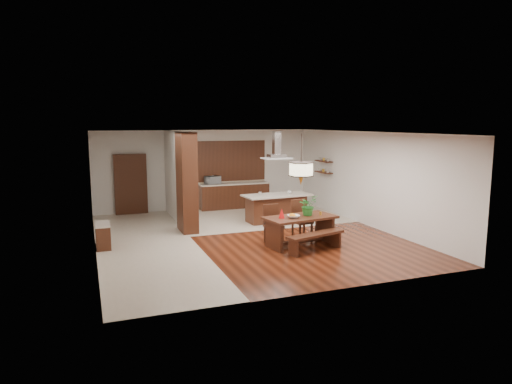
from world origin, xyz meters
name	(u,v)px	position (x,y,z in m)	size (l,w,h in m)	color
room_shell	(246,163)	(0.00, 0.00, 2.06)	(9.00, 9.04, 2.92)	#3B160A
tile_hallway	(147,245)	(-2.75, 0.00, 0.01)	(2.50, 9.00, 0.01)	beige
tile_kitchen	(256,216)	(1.25, 2.50, 0.01)	(5.50, 4.00, 0.01)	beige
soffit_band	(246,133)	(0.00, 0.00, 2.88)	(8.00, 9.00, 0.02)	#3A1D0E
partition_pier	(187,182)	(-1.40, 1.20, 1.45)	(0.45, 1.00, 2.90)	black
partition_stub	(174,175)	(-1.40, 3.30, 1.45)	(0.18, 2.40, 2.90)	silver
hallway_console	(103,236)	(-3.81, 0.20, 0.32)	(0.37, 0.88, 0.63)	black
hallway_doorway	(131,184)	(-2.70, 4.40, 1.05)	(1.10, 0.20, 2.10)	black
rear_counter	(234,195)	(1.00, 4.20, 0.48)	(2.60, 0.62, 0.95)	black
kitchen_window	(232,161)	(1.00, 4.46, 1.75)	(2.60, 0.08, 1.50)	olive
shelf_lower	(324,172)	(3.87, 2.60, 1.40)	(0.26, 0.90, 0.04)	black
shelf_upper	(324,161)	(3.87, 2.60, 1.80)	(0.26, 0.90, 0.04)	black
dining_table	(300,224)	(1.02, -1.37, 0.57)	(1.97, 1.20, 0.77)	black
dining_bench	(315,242)	(1.12, -2.03, 0.23)	(1.65, 0.36, 0.46)	black
dining_chair_left	(274,224)	(0.47, -0.88, 0.50)	(0.45, 0.45, 1.01)	black
dining_chair_right	(302,219)	(1.38, -0.74, 0.53)	(0.47, 0.47, 1.06)	black
pendant_lantern	(301,160)	(1.02, -1.37, 2.25)	(0.64, 0.64, 1.31)	beige
foliage_plant	(308,205)	(1.26, -1.32, 1.04)	(0.48, 0.42, 0.54)	#246D25
fruit_bowl	(293,216)	(0.76, -1.48, 0.81)	(0.31, 0.31, 0.08)	#BDAFA5
napkin_cone	(282,213)	(0.48, -1.39, 0.89)	(0.16, 0.16, 0.25)	red
gold_ornament	(321,213)	(1.59, -1.40, 0.82)	(0.06, 0.06, 0.09)	gold
kitchen_island	(276,208)	(1.56, 1.50, 0.46)	(2.22, 1.07, 0.89)	black
range_hood	(277,145)	(1.56, 1.50, 2.46)	(0.90, 0.55, 0.87)	silver
island_cup	(289,192)	(1.99, 1.42, 0.94)	(0.13, 0.13, 0.10)	silver
microwave	(213,180)	(0.18, 4.16, 1.10)	(0.53, 0.36, 0.29)	#BBBEC2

